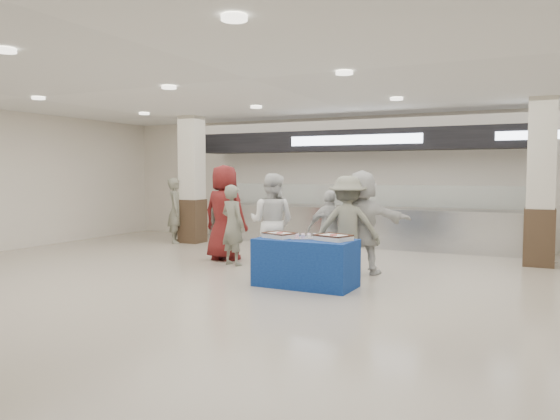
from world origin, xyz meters
The scene contains 15 objects.
ground centered at (0.00, 0.00, 0.00)m, with size 14.00×14.00×0.00m, color #BCB3A1.
serving_line centered at (0.00, 5.40, 1.16)m, with size 8.70×0.85×2.80m.
column_left centered at (-4.00, 4.20, 1.53)m, with size 0.55×0.55×3.20m.
column_right centered at (4.00, 4.20, 1.53)m, with size 0.55×0.55×3.20m.
display_table centered at (0.71, 0.50, 0.38)m, with size 1.55×0.78×0.75m, color navy.
sheet_cake_left centered at (0.27, 0.48, 0.80)m, with size 0.56×0.49×0.10m.
sheet_cake_right centered at (1.16, 0.54, 0.80)m, with size 0.60×0.53×0.10m.
cupcake_tray centered at (0.70, 0.54, 0.79)m, with size 0.56×0.49×0.07m.
civilian_maroon centered at (-1.79, 2.16, 0.97)m, with size 0.95×0.62×1.94m, color maroon.
soldier_a centered at (-1.33, 1.72, 0.78)m, with size 0.57×0.37×1.55m, color slate.
chef_tall centered at (-0.39, 1.52, 0.89)m, with size 0.86×0.67×1.77m, color white.
chef_short centered at (0.59, 1.94, 0.73)m, with size 0.86×0.36×1.47m, color white.
soldier_b centered at (1.02, 1.62, 0.87)m, with size 1.12×0.64×1.73m, color slate.
civilian_white centered at (1.18, 1.93, 0.92)m, with size 1.70×0.54×1.83m, color silver.
soldier_bg centered at (-4.31, 3.92, 0.82)m, with size 0.60×0.39×1.65m, color slate.
Camera 1 is at (4.03, -7.31, 1.80)m, focal length 35.00 mm.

